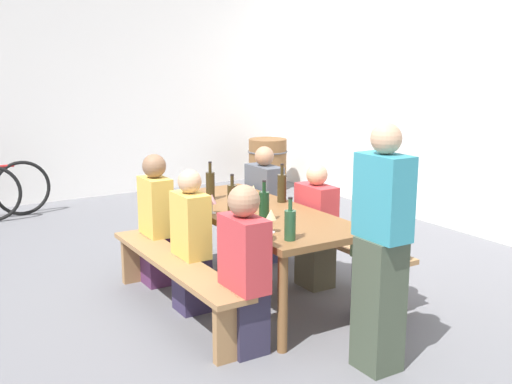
{
  "coord_description": "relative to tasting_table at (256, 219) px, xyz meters",
  "views": [
    {
      "loc": [
        4.16,
        -2.54,
        1.96
      ],
      "look_at": [
        0.0,
        0.0,
        0.9
      ],
      "focal_mm": 43.25,
      "sensor_mm": 36.0,
      "label": 1
    }
  ],
  "objects": [
    {
      "name": "wine_glass_0",
      "position": [
        -0.09,
        -0.36,
        0.19
      ],
      "size": [
        0.07,
        0.07,
        0.16
      ],
      "color": "silver",
      "rests_on": "tasting_table"
    },
    {
      "name": "wine_glass_1",
      "position": [
        -0.31,
        0.16,
        0.17
      ],
      "size": [
        0.06,
        0.06,
        0.14
      ],
      "color": "silver",
      "rests_on": "tasting_table"
    },
    {
      "name": "wine_bottle_4",
      "position": [
        -0.13,
        0.34,
        0.2
      ],
      "size": [
        0.08,
        0.08,
        0.33
      ],
      "color": "#332814",
      "rests_on": "tasting_table"
    },
    {
      "name": "tasting_table",
      "position": [
        0.0,
        0.0,
        0.0
      ],
      "size": [
        2.04,
        0.85,
        0.75
      ],
      "color": "brown",
      "rests_on": "ground"
    },
    {
      "name": "back_wall",
      "position": [
        0.0,
        3.15,
        0.93
      ],
      "size": [
        14.0,
        0.2,
        3.2
      ],
      "primitive_type": "cube",
      "color": "white",
      "rests_on": "ground"
    },
    {
      "name": "side_wall",
      "position": [
        -4.58,
        0.0,
        0.93
      ],
      "size": [
        0.2,
        6.7,
        3.2
      ],
      "primitive_type": "cube",
      "color": "white",
      "rests_on": "ground"
    },
    {
      "name": "wine_bottle_2",
      "position": [
        0.35,
        -0.14,
        0.2
      ],
      "size": [
        0.08,
        0.08,
        0.32
      ],
      "color": "#143319",
      "rests_on": "tasting_table"
    },
    {
      "name": "bench_far",
      "position": [
        0.0,
        0.73,
        -0.32
      ],
      "size": [
        1.94,
        0.3,
        0.45
      ],
      "color": "#9E7247",
      "rests_on": "ground"
    },
    {
      "name": "wine_glass_2",
      "position": [
        0.62,
        -0.26,
        0.2
      ],
      "size": [
        0.08,
        0.08,
        0.17
      ],
      "color": "silver",
      "rests_on": "tasting_table"
    },
    {
      "name": "wine_barrel",
      "position": [
        -3.69,
        2.47,
        -0.29
      ],
      "size": [
        0.61,
        0.61,
        0.76
      ],
      "color": "brown",
      "rests_on": "ground"
    },
    {
      "name": "seated_guest_far_0",
      "position": [
        -0.79,
        0.58,
        -0.14
      ],
      "size": [
        0.42,
        0.24,
        1.14
      ],
      "rotation": [
        0.0,
        0.0,
        -1.57
      ],
      "color": "#35365A",
      "rests_on": "ground"
    },
    {
      "name": "seated_guest_near_2",
      "position": [
        0.79,
        -0.58,
        -0.12
      ],
      "size": [
        0.38,
        0.24,
        1.16
      ],
      "rotation": [
        0.0,
        0.0,
        1.57
      ],
      "color": "#302C44",
      "rests_on": "ground"
    },
    {
      "name": "wine_bottle_0",
      "position": [
        0.0,
        -0.22,
        0.2
      ],
      "size": [
        0.08,
        0.08,
        0.32
      ],
      "color": "#332814",
      "rests_on": "tasting_table"
    },
    {
      "name": "seated_guest_near_1",
      "position": [
        -0.03,
        -0.58,
        -0.13
      ],
      "size": [
        0.34,
        0.24,
        1.14
      ],
      "rotation": [
        0.0,
        0.0,
        1.57
      ],
      "color": "#362B4C",
      "rests_on": "ground"
    },
    {
      "name": "bench_near",
      "position": [
        0.0,
        -0.73,
        -0.32
      ],
      "size": [
        1.94,
        0.3,
        0.45
      ],
      "color": "#9E7247",
      "rests_on": "ground"
    },
    {
      "name": "ground_plane",
      "position": [
        0.0,
        0.0,
        -0.67
      ],
      "size": [
        24.0,
        24.0,
        0.0
      ],
      "primitive_type": "plane",
      "color": "slate"
    },
    {
      "name": "seated_guest_far_2",
      "position": [
        0.81,
        0.58,
        -0.13
      ],
      "size": [
        0.38,
        0.24,
        1.14
      ],
      "rotation": [
        0.0,
        0.0,
        -1.57
      ],
      "color": "#48355B",
      "rests_on": "ground"
    },
    {
      "name": "wine_bottle_1",
      "position": [
        -0.53,
        -0.14,
        0.21
      ],
      "size": [
        0.08,
        0.08,
        0.34
      ],
      "color": "#332814",
      "rests_on": "tasting_table"
    },
    {
      "name": "seated_guest_far_1",
      "position": [
        0.05,
        0.58,
        -0.17
      ],
      "size": [
        0.38,
        0.24,
        1.09
      ],
      "rotation": [
        0.0,
        0.0,
        -1.57
      ],
      "color": "brown",
      "rests_on": "ground"
    },
    {
      "name": "standing_host",
      "position": [
        1.44,
        0.03,
        0.1
      ],
      "size": [
        0.35,
        0.24,
        1.59
      ],
      "rotation": [
        0.0,
        0.0,
        3.14
      ],
      "color": "#404B3A",
      "rests_on": "ground"
    },
    {
      "name": "seated_guest_near_0",
      "position": [
        -0.73,
        -0.58,
        -0.11
      ],
      "size": [
        0.34,
        0.24,
        1.16
      ],
      "rotation": [
        0.0,
        0.0,
        1.57
      ],
      "color": "#582B54",
      "rests_on": "ground"
    },
    {
      "name": "wine_bottle_3",
      "position": [
        0.85,
        -0.25,
        0.19
      ],
      "size": [
        0.08,
        0.08,
        0.3
      ],
      "color": "#234C2D",
      "rests_on": "tasting_table"
    }
  ]
}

